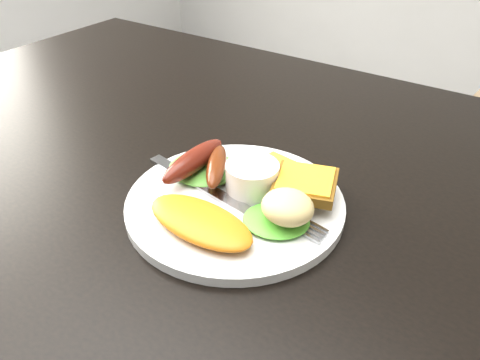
# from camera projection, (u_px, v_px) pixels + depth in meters

# --- Properties ---
(dining_table) EXTENTS (1.20, 0.80, 0.04)m
(dining_table) POSITION_uv_depth(u_px,v_px,m) (206.00, 163.00, 0.65)
(dining_table) COLOR black
(dining_table) RESTS_ON ground
(person) EXTENTS (0.54, 0.38, 1.47)m
(person) POSITION_uv_depth(u_px,v_px,m) (343.00, 21.00, 1.23)
(person) COLOR navy
(person) RESTS_ON ground
(plate) EXTENTS (0.25, 0.25, 0.01)m
(plate) POSITION_uv_depth(u_px,v_px,m) (235.00, 203.00, 0.53)
(plate) COLOR white
(plate) RESTS_ON dining_table
(lettuce_left) EXTENTS (0.10, 0.09, 0.01)m
(lettuce_left) POSITION_uv_depth(u_px,v_px,m) (203.00, 168.00, 0.57)
(lettuce_left) COLOR #48822E
(lettuce_left) RESTS_ON plate
(lettuce_right) EXTENTS (0.09, 0.09, 0.01)m
(lettuce_right) POSITION_uv_depth(u_px,v_px,m) (276.00, 220.00, 0.49)
(lettuce_right) COLOR green
(lettuce_right) RESTS_ON plate
(omelette) EXTENTS (0.13, 0.07, 0.02)m
(omelette) POSITION_uv_depth(u_px,v_px,m) (200.00, 221.00, 0.48)
(omelette) COLOR orange
(omelette) RESTS_ON plate
(sausage_a) EXTENTS (0.03, 0.11, 0.03)m
(sausage_a) POSITION_uv_depth(u_px,v_px,m) (194.00, 160.00, 0.56)
(sausage_a) COLOR #631B0D
(sausage_a) RESTS_ON lettuce_left
(sausage_b) EXTENTS (0.06, 0.09, 0.02)m
(sausage_b) POSITION_uv_depth(u_px,v_px,m) (217.00, 166.00, 0.55)
(sausage_b) COLOR #632E0D
(sausage_b) RESTS_ON lettuce_left
(ramekin) EXTENTS (0.07, 0.07, 0.04)m
(ramekin) POSITION_uv_depth(u_px,v_px,m) (252.00, 178.00, 0.53)
(ramekin) COLOR white
(ramekin) RESTS_ON plate
(toast_a) EXTENTS (0.08, 0.08, 0.01)m
(toast_a) POSITION_uv_depth(u_px,v_px,m) (277.00, 178.00, 0.55)
(toast_a) COLOR brown
(toast_a) RESTS_ON plate
(toast_b) EXTENTS (0.09, 0.09, 0.01)m
(toast_b) POSITION_uv_depth(u_px,v_px,m) (305.00, 184.00, 0.52)
(toast_b) COLOR brown
(toast_b) RESTS_ON toast_a
(potato_salad) EXTENTS (0.07, 0.07, 0.03)m
(potato_salad) POSITION_uv_depth(u_px,v_px,m) (288.00, 207.00, 0.48)
(potato_salad) COLOR beige
(potato_salad) RESTS_ON lettuce_right
(fork) EXTENTS (0.18, 0.04, 0.00)m
(fork) POSITION_uv_depth(u_px,v_px,m) (204.00, 186.00, 0.54)
(fork) COLOR #ADAFB7
(fork) RESTS_ON plate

